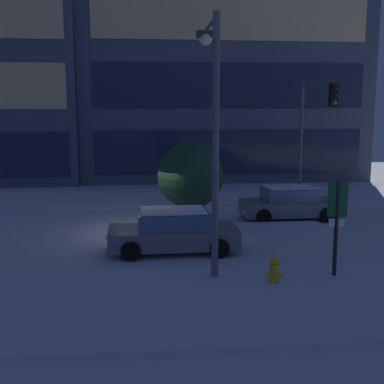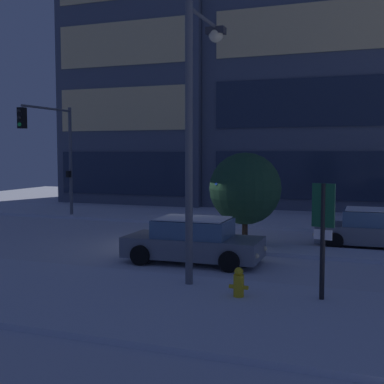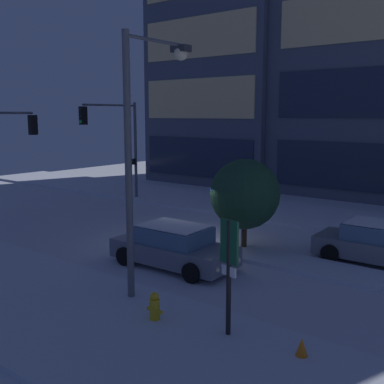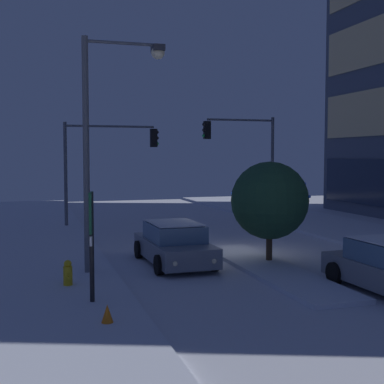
# 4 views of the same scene
# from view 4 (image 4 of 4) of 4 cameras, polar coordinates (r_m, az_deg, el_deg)

# --- Properties ---
(ground) EXTENTS (52.00, 52.00, 0.00)m
(ground) POSITION_cam_4_polar(r_m,az_deg,el_deg) (20.82, 5.07, -6.72)
(ground) COLOR silver
(curb_strip_near) EXTENTS (52.00, 5.20, 0.14)m
(curb_strip_near) POSITION_cam_4_polar(r_m,az_deg,el_deg) (19.35, -16.78, -7.49)
(curb_strip_near) COLOR silver
(curb_strip_near) RESTS_ON ground
(median_strip) EXTENTS (9.00, 1.80, 0.14)m
(median_strip) POSITION_cam_4_polar(r_m,az_deg,el_deg) (18.13, 8.28, -8.13)
(median_strip) COLOR silver
(median_strip) RESTS_ON ground
(car_near) EXTENTS (4.64, 2.22, 1.49)m
(car_near) POSITION_cam_4_polar(r_m,az_deg,el_deg) (18.92, -1.91, -5.60)
(car_near) COLOR slate
(car_near) RESTS_ON ground
(traffic_light_corner_far_left) EXTENTS (0.32, 4.41, 6.06)m
(traffic_light_corner_far_left) POSITION_cam_4_polar(r_m,az_deg,el_deg) (30.91, 5.78, 4.50)
(traffic_light_corner_far_left) COLOR #565960
(traffic_light_corner_far_left) RESTS_ON ground
(traffic_light_corner_near_left) EXTENTS (0.32, 5.13, 5.60)m
(traffic_light_corner_near_left) POSITION_cam_4_polar(r_m,az_deg,el_deg) (29.07, -9.17, 4.14)
(traffic_light_corner_near_left) COLOR #565960
(traffic_light_corner_near_left) RESTS_ON ground
(street_lamp_arched) EXTENTS (0.56, 2.65, 7.53)m
(street_lamp_arched) POSITION_cam_4_polar(r_m,az_deg,el_deg) (17.20, -8.91, 7.43)
(street_lamp_arched) COLOR #565960
(street_lamp_arched) RESTS_ON ground
(fire_hydrant) EXTENTS (0.48, 0.26, 0.87)m
(fire_hydrant) POSITION_cam_4_polar(r_m,az_deg,el_deg) (15.83, -13.12, -8.68)
(fire_hydrant) COLOR gold
(fire_hydrant) RESTS_ON ground
(parking_info_sign) EXTENTS (0.55, 0.18, 2.93)m
(parking_info_sign) POSITION_cam_4_polar(r_m,az_deg,el_deg) (13.71, -10.69, -4.39)
(parking_info_sign) COLOR black
(parking_info_sign) RESTS_ON ground
(decorated_tree_median) EXTENTS (2.74, 2.74, 3.63)m
(decorated_tree_median) POSITION_cam_4_polar(r_m,az_deg,el_deg) (18.98, 8.29, -0.91)
(decorated_tree_median) COLOR #473323
(decorated_tree_median) RESTS_ON ground
(construction_cone) EXTENTS (0.36, 0.36, 0.55)m
(construction_cone) POSITION_cam_4_polar(r_m,az_deg,el_deg) (12.30, -9.04, -13.00)
(construction_cone) COLOR orange
(construction_cone) RESTS_ON ground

